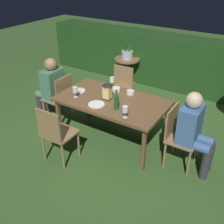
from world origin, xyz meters
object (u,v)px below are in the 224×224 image
plate_b (79,91)px  bowl_olives (116,89)px  wine_glass_c (112,80)px  plate_a (96,104)px  lantern_centerpiece (107,90)px  chair_head_near (60,97)px  wine_glass_b (75,90)px  person_in_green (50,86)px  wine_glass_a (125,110)px  dining_table (112,103)px  person_in_blue (194,129)px  chair_side_left_a (56,132)px  ice_bucket (127,54)px  green_bottle_on_table (116,102)px  bowl_bread (130,92)px  chair_head_far (178,134)px  side_table (127,67)px  chair_side_right_a (120,88)px

plate_b → bowl_olives: bowl_olives is taller
wine_glass_c → plate_a: bearing=-77.5°
lantern_centerpiece → plate_a: lantern_centerpiece is taller
chair_head_near → wine_glass_b: bearing=-22.4°
person_in_green → lantern_centerpiece: 1.22m
chair_head_near → wine_glass_a: 1.57m
dining_table → wine_glass_b: 0.59m
wine_glass_b → chair_head_near: bearing=157.6°
wine_glass_b → bowl_olives: 0.66m
dining_table → chair_head_near: 1.08m
dining_table → lantern_centerpiece: bearing=-165.3°
wine_glass_a → person_in_blue: bearing=22.5°
chair_head_near → wine_glass_a: (1.49, -0.35, 0.36)m
dining_table → chair_side_left_a: size_ratio=1.88×
lantern_centerpiece → wine_glass_c: bearing=113.3°
wine_glass_c → person_in_blue: bearing=-14.3°
wine_glass_c → ice_bucket: 1.77m
chair_side_left_a → green_bottle_on_table: green_bottle_on_table is taller
ice_bucket → chair_side_left_a: bearing=-79.8°
plate_a → ice_bucket: ice_bucket is taller
chair_head_near → ice_bucket: bearing=84.8°
person_in_blue → lantern_centerpiece: size_ratio=4.34×
wine_glass_c → green_bottle_on_table: bearing=-53.2°
bowl_bread → chair_side_left_a: bearing=-113.6°
green_bottle_on_table → wine_glass_c: size_ratio=1.72×
chair_head_far → ice_bucket: ice_bucket is taller
wine_glass_c → plate_b: size_ratio=0.82×
person_in_blue → wine_glass_c: bearing=165.7°
person_in_green → green_bottle_on_table: (1.47, -0.21, 0.20)m
wine_glass_b → side_table: wine_glass_b is taller
dining_table → lantern_centerpiece: size_ratio=6.18×
chair_head_far → bowl_bread: size_ratio=7.18×
plate_b → bowl_bread: bowl_bread is taller
person_in_green → plate_b: bearing=-3.1°
plate_a → side_table: 2.44m
person_in_blue → plate_b: person_in_blue is taller
wine_glass_b → bowl_olives: bearing=52.1°
chair_head_near → wine_glass_c: bearing=25.0°
chair_side_left_a → person_in_green: bearing=136.3°
person_in_green → lantern_centerpiece: person_in_green is taller
dining_table → person_in_green: (-1.26, 0.00, -0.03)m
bowl_olives → wine_glass_c: bearing=144.2°
person_in_blue → side_table: 2.96m
plate_a → lantern_centerpiece: bearing=83.0°
chair_side_left_a → chair_side_right_a: same height
wine_glass_a → ice_bucket: ice_bucket is taller
wine_glass_a → bowl_bread: wine_glass_a is taller
plate_b → person_in_green: bearing=176.9°
wine_glass_a → ice_bucket: (-1.31, 2.37, -0.12)m
person_in_blue → bowl_olives: bearing=168.2°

